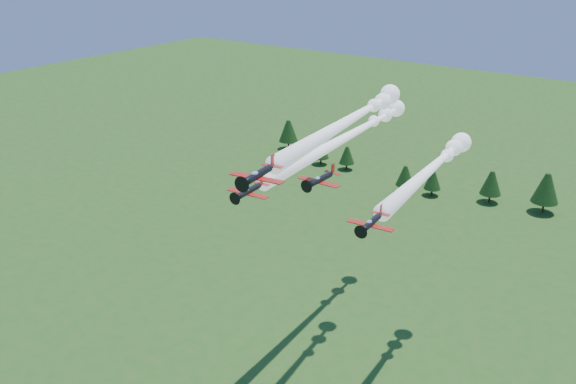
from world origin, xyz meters
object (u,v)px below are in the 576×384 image
Objects in this scene: plane_lead at (352,118)px; plane_slot at (320,179)px; plane_right at (434,166)px; plane_left at (352,134)px.

plane_lead reaches higher than plane_slot.
plane_slot is at bearing -88.45° from plane_lead.
plane_slot is (-9.80, -20.09, 1.67)m from plane_right.
plane_lead reaches higher than plane_left.
plane_right is (19.29, -5.58, -0.73)m from plane_left.
plane_slot is (1.87, -12.32, -6.46)m from plane_lead.
plane_lead is 16.20m from plane_right.
plane_lead is 14.04m from plane_slot.
plane_left is 20.10m from plane_right.
plane_lead is at bearing 99.29° from plane_slot.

